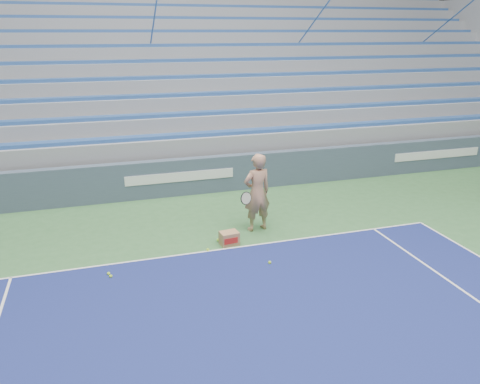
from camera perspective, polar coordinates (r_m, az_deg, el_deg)
sponsor_barrier at (r=13.98m, az=-7.37°, el=1.82°), size 30.00×0.32×1.10m
bleachers at (r=19.17m, az=-10.68°, el=11.84°), size 31.00×9.15×7.30m
tennis_player at (r=11.25m, az=2.09°, el=-0.07°), size 0.99×0.90×1.93m
ball_box at (r=10.76m, az=-1.32°, el=-5.65°), size 0.44×0.36×0.31m
tennis_ball_0 at (r=9.97m, az=3.64°, el=-8.57°), size 0.07×0.07×0.07m
tennis_ball_1 at (r=10.96m, az=-2.68°, el=-5.87°), size 0.07×0.07×0.07m
tennis_ball_2 at (r=9.89m, az=-15.73°, el=-9.55°), size 0.07×0.07×0.07m
tennis_ball_3 at (r=9.78m, az=-15.49°, el=-9.87°), size 0.07×0.07×0.07m
tennis_ball_4 at (r=10.51m, az=-3.95°, el=-7.04°), size 0.07×0.07×0.07m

